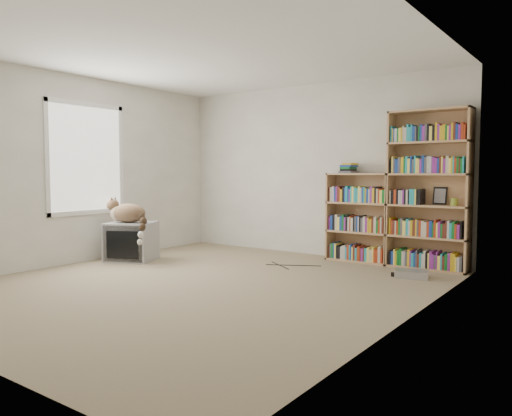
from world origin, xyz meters
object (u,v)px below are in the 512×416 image
Objects in this scene: crt_tv at (132,241)px; dvd_player at (412,274)px; bookcase_tall at (429,194)px; cat at (130,216)px; bookcase_short at (359,221)px.

dvd_player is (3.53, 1.13, -0.22)m from crt_tv.
dvd_player is at bearing -88.05° from bookcase_tall.
bookcase_tall reaches higher than cat.
bookcase_short reaches higher than dvd_player.
cat is at bearing -74.04° from crt_tv.
bookcase_tall reaches higher than crt_tv.
cat is at bearing -151.99° from bookcase_tall.
crt_tv is 0.39× the size of bookcase_tall.
dvd_player is (3.48, 1.19, -0.58)m from cat.
cat reaches higher than crt_tv.
cat is 3.92m from bookcase_tall.
cat is 0.40× the size of bookcase_tall.
cat is 3.72m from dvd_player.
dvd_player is at bearing -3.44° from cat.
bookcase_tall reaches higher than dvd_player.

